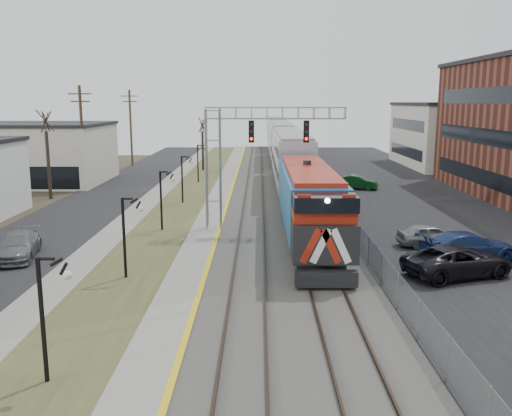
{
  "coord_description": "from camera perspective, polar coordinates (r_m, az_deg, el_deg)",
  "views": [
    {
      "loc": [
        2.49,
        -7.22,
        8.47
      ],
      "look_at": [
        2.32,
        22.61,
        2.6
      ],
      "focal_mm": 38.0,
      "sensor_mm": 36.0,
      "label": 1
    }
  ],
  "objects": [
    {
      "name": "car_lot_f",
      "position": [
        54.09,
        10.57,
        2.65
      ],
      "size": [
        4.29,
        2.61,
        1.34
      ],
      "primitive_type": "imported",
      "rotation": [
        0.0,
        0.0,
        1.25
      ],
      "color": "#0B3714",
      "rests_on": "ground"
    },
    {
      "name": "train",
      "position": [
        67.83,
        2.88,
        6.42
      ],
      "size": [
        3.0,
        85.85,
        5.33
      ],
      "color": "#125899",
      "rests_on": "ground"
    },
    {
      "name": "track_near",
      "position": [
        43.01,
        -0.34,
        0.14
      ],
      "size": [
        1.58,
        120.0,
        0.15
      ],
      "color": "#2D2119",
      "rests_on": "ballast_bed"
    },
    {
      "name": "parking_lot",
      "position": [
        45.12,
        17.74,
        -0.2
      ],
      "size": [
        16.0,
        120.0,
        0.04
      ],
      "primitive_type": "cube",
      "color": "black",
      "rests_on": "ground"
    },
    {
      "name": "car_lot_d",
      "position": [
        31.36,
        21.35,
        -3.84
      ],
      "size": [
        5.77,
        3.57,
        1.56
      ],
      "primitive_type": "imported",
      "rotation": [
        0.0,
        0.0,
        1.85
      ],
      "color": "navy",
      "rests_on": "ground"
    },
    {
      "name": "track_far",
      "position": [
        43.11,
        4.32,
        0.14
      ],
      "size": [
        1.58,
        120.0,
        0.15
      ],
      "color": "#2D2119",
      "rests_on": "ballast_bed"
    },
    {
      "name": "ballast_bed",
      "position": [
        43.06,
        2.32,
        -0.09
      ],
      "size": [
        8.0,
        120.0,
        0.2
      ],
      "primitive_type": "cube",
      "color": "#595651",
      "rests_on": "ground"
    },
    {
      "name": "car_lot_e",
      "position": [
        33.68,
        17.94,
        -2.81
      ],
      "size": [
        4.04,
        1.89,
        1.34
      ],
      "primitive_type": "imported",
      "rotation": [
        0.0,
        0.0,
        1.65
      ],
      "color": "gray",
      "rests_on": "ground"
    },
    {
      "name": "street_west",
      "position": [
        45.27,
        -17.69,
        -0.16
      ],
      "size": [
        7.0,
        120.0,
        0.04
      ],
      "primitive_type": "cube",
      "color": "black",
      "rests_on": "ground"
    },
    {
      "name": "platform_edge",
      "position": [
        43.09,
        -3.16,
        0.11
      ],
      "size": [
        0.24,
        120.0,
        0.01
      ],
      "primitive_type": "cube",
      "color": "gold",
      "rests_on": "platform"
    },
    {
      "name": "lampposts",
      "position": [
        27.1,
        -13.57,
        -3.0
      ],
      "size": [
        0.14,
        62.14,
        4.0
      ],
      "color": "black",
      "rests_on": "ground"
    },
    {
      "name": "platform",
      "position": [
        43.17,
        -4.32,
        -0.05
      ],
      "size": [
        2.0,
        120.0,
        0.24
      ],
      "primitive_type": "cube",
      "color": "gray",
      "rests_on": "ground"
    },
    {
      "name": "signal_gantry",
      "position": [
        35.35,
        -1.75,
        6.45
      ],
      "size": [
        9.0,
        1.07,
        8.15
      ],
      "color": "gray",
      "rests_on": "ground"
    },
    {
      "name": "grass_median",
      "position": [
        43.54,
        -8.26,
        -0.16
      ],
      "size": [
        4.0,
        120.0,
        0.06
      ],
      "primitive_type": "cube",
      "color": "#434826",
      "rests_on": "ground"
    },
    {
      "name": "fence",
      "position": [
        43.28,
        7.9,
        0.82
      ],
      "size": [
        0.04,
        120.0,
        1.6
      ],
      "primitive_type": "cube",
      "color": "gray",
      "rests_on": "ground"
    },
    {
      "name": "car_street_b",
      "position": [
        32.46,
        -23.77,
        -3.71
      ],
      "size": [
        2.86,
        5.01,
        1.37
      ],
      "primitive_type": "imported",
      "rotation": [
        0.0,
        0.0,
        0.21
      ],
      "color": "slate",
      "rests_on": "ground"
    },
    {
      "name": "sidewalk",
      "position": [
        44.08,
        -12.12,
        -0.15
      ],
      "size": [
        2.0,
        120.0,
        0.08
      ],
      "primitive_type": "cube",
      "color": "gray",
      "rests_on": "ground"
    },
    {
      "name": "bare_trees",
      "position": [
        48.89,
        -17.78,
        3.82
      ],
      "size": [
        12.3,
        42.3,
        5.95
      ],
      "color": "#382D23",
      "rests_on": "ground"
    },
    {
      "name": "car_lot_c",
      "position": [
        28.43,
        20.49,
        -5.33
      ],
      "size": [
        5.99,
        4.14,
        1.52
      ],
      "primitive_type": "imported",
      "rotation": [
        0.0,
        0.0,
        1.9
      ],
      "color": "black",
      "rests_on": "ground"
    }
  ]
}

